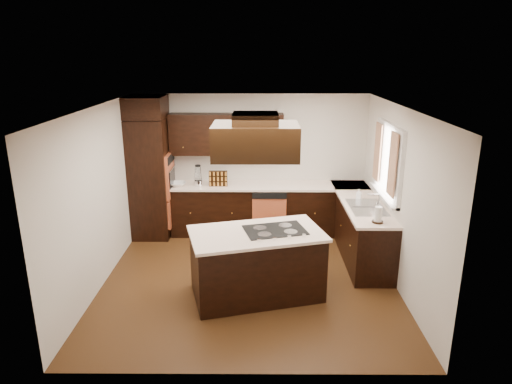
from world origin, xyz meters
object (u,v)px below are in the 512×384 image
island (257,265)px  range_hood (255,141)px  spice_rack (218,178)px  oven_column (151,178)px

island → range_hood: (-0.01, -0.09, 1.72)m
spice_rack → island: bearing=-74.0°
spice_rack → range_hood: bearing=-75.0°
island → spice_rack: size_ratio=5.17×
island → oven_column: bearing=116.2°
oven_column → island: size_ratio=1.26×
island → spice_rack: 2.36m
island → spice_rack: (-0.69, 2.17, 0.62)m
oven_column → range_hood: range_hood is taller
island → range_hood: bearing=-113.7°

